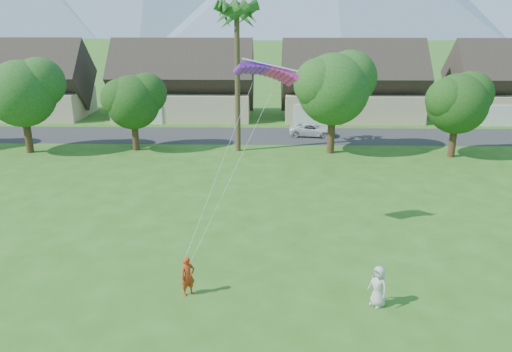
{
  "coord_description": "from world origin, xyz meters",
  "views": [
    {
      "loc": [
        0.57,
        -13.7,
        11.68
      ],
      "look_at": [
        0.0,
        10.0,
        3.8
      ],
      "focal_mm": 35.0,
      "sensor_mm": 36.0,
      "label": 1
    }
  ],
  "objects_px": {
    "kite_flyer": "(188,276)",
    "watcher": "(378,286)",
    "parked_car": "(313,130)",
    "parafoil_kite": "(267,70)"
  },
  "relations": [
    {
      "from": "parked_car",
      "to": "parafoil_kite",
      "type": "bearing_deg",
      "value": 177.56
    },
    {
      "from": "kite_flyer",
      "to": "parafoil_kite",
      "type": "height_order",
      "value": "parafoil_kite"
    },
    {
      "from": "watcher",
      "to": "kite_flyer",
      "type": "bearing_deg",
      "value": -132.93
    },
    {
      "from": "parafoil_kite",
      "to": "watcher",
      "type": "bearing_deg",
      "value": -73.96
    },
    {
      "from": "kite_flyer",
      "to": "watcher",
      "type": "relative_size",
      "value": 0.98
    },
    {
      "from": "kite_flyer",
      "to": "watcher",
      "type": "distance_m",
      "value": 7.99
    },
    {
      "from": "parked_car",
      "to": "watcher",
      "type": "bearing_deg",
      "value": -170.84
    },
    {
      "from": "watcher",
      "to": "parafoil_kite",
      "type": "distance_m",
      "value": 11.6
    },
    {
      "from": "kite_flyer",
      "to": "parked_car",
      "type": "height_order",
      "value": "kite_flyer"
    },
    {
      "from": "parafoil_kite",
      "to": "kite_flyer",
      "type": "bearing_deg",
      "value": -135.18
    }
  ]
}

